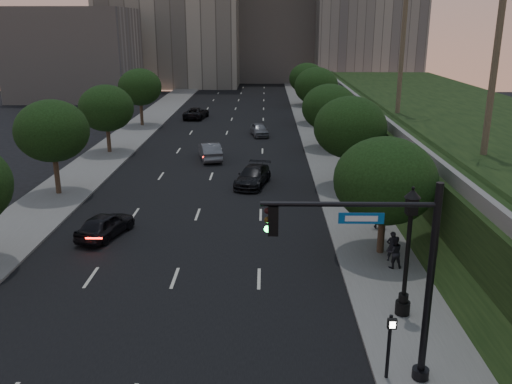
{
  "coord_description": "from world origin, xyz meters",
  "views": [
    {
      "loc": [
        4.26,
        -18.23,
        11.53
      ],
      "look_at": [
        3.82,
        7.33,
        3.6
      ],
      "focal_mm": 38.0,
      "sensor_mm": 36.0,
      "label": 1
    }
  ],
  "objects_px": {
    "pedestrian_b": "(394,252)",
    "sedan_near_left": "(105,225)",
    "traffic_signal_mast": "(395,283)",
    "sedan_far_right": "(259,130)",
    "pedestrian_a": "(392,246)",
    "sedan_far_left": "(196,113)",
    "sedan_mid_left": "(210,151)",
    "sedan_near_right": "(253,176)",
    "pedestrian_c": "(379,214)",
    "street_lamp": "(407,258)"
  },
  "relations": [
    {
      "from": "pedestrian_b",
      "to": "pedestrian_c",
      "type": "xyz_separation_m",
      "value": [
        0.34,
        5.39,
        0.07
      ]
    },
    {
      "from": "sedan_mid_left",
      "to": "pedestrian_b",
      "type": "height_order",
      "value": "pedestrian_b"
    },
    {
      "from": "pedestrian_b",
      "to": "pedestrian_c",
      "type": "relative_size",
      "value": 0.92
    },
    {
      "from": "sedan_mid_left",
      "to": "pedestrian_c",
      "type": "bearing_deg",
      "value": 110.92
    },
    {
      "from": "pedestrian_b",
      "to": "sedan_near_left",
      "type": "bearing_deg",
      "value": -20.94
    },
    {
      "from": "sedan_far_left",
      "to": "pedestrian_b",
      "type": "relative_size",
      "value": 3.13
    },
    {
      "from": "traffic_signal_mast",
      "to": "sedan_far_left",
      "type": "xyz_separation_m",
      "value": [
        -13.0,
        53.17,
        -2.96
      ]
    },
    {
      "from": "pedestrian_b",
      "to": "sedan_near_right",
      "type": "bearing_deg",
      "value": -69.43
    },
    {
      "from": "street_lamp",
      "to": "pedestrian_a",
      "type": "relative_size",
      "value": 3.61
    },
    {
      "from": "pedestrian_a",
      "to": "traffic_signal_mast",
      "type": "bearing_deg",
      "value": 66.6
    },
    {
      "from": "sedan_near_right",
      "to": "sedan_far_left",
      "type": "bearing_deg",
      "value": 117.74
    },
    {
      "from": "sedan_mid_left",
      "to": "sedan_near_right",
      "type": "xyz_separation_m",
      "value": [
        3.98,
        -7.97,
        -0.07
      ]
    },
    {
      "from": "sedan_far_left",
      "to": "sedan_mid_left",
      "type": "bearing_deg",
      "value": 108.64
    },
    {
      "from": "traffic_signal_mast",
      "to": "sedan_near_right",
      "type": "relative_size",
      "value": 1.43
    },
    {
      "from": "traffic_signal_mast",
      "to": "pedestrian_b",
      "type": "distance_m",
      "value": 9.32
    },
    {
      "from": "sedan_near_right",
      "to": "pedestrian_a",
      "type": "height_order",
      "value": "pedestrian_a"
    },
    {
      "from": "sedan_mid_left",
      "to": "sedan_far_left",
      "type": "xyz_separation_m",
      "value": [
        -3.94,
        22.0,
        -0.06
      ]
    },
    {
      "from": "pedestrian_a",
      "to": "pedestrian_b",
      "type": "height_order",
      "value": "pedestrian_b"
    },
    {
      "from": "traffic_signal_mast",
      "to": "street_lamp",
      "type": "bearing_deg",
      "value": 70.45
    },
    {
      "from": "sedan_mid_left",
      "to": "pedestrian_b",
      "type": "distance_m",
      "value": 25.13
    },
    {
      "from": "traffic_signal_mast",
      "to": "sedan_near_right",
      "type": "xyz_separation_m",
      "value": [
        -5.08,
        23.2,
        -2.96
      ]
    },
    {
      "from": "sedan_near_left",
      "to": "sedan_far_right",
      "type": "height_order",
      "value": "sedan_near_left"
    },
    {
      "from": "traffic_signal_mast",
      "to": "pedestrian_a",
      "type": "height_order",
      "value": "traffic_signal_mast"
    },
    {
      "from": "sedan_near_left",
      "to": "pedestrian_b",
      "type": "height_order",
      "value": "pedestrian_b"
    },
    {
      "from": "sedan_far_left",
      "to": "traffic_signal_mast",
      "type": "bearing_deg",
      "value": 112.22
    },
    {
      "from": "traffic_signal_mast",
      "to": "pedestrian_a",
      "type": "distance_m",
      "value": 10.12
    },
    {
      "from": "pedestrian_c",
      "to": "pedestrian_a",
      "type": "bearing_deg",
      "value": 85.24
    },
    {
      "from": "pedestrian_b",
      "to": "pedestrian_c",
      "type": "distance_m",
      "value": 5.4
    },
    {
      "from": "street_lamp",
      "to": "sedan_near_right",
      "type": "bearing_deg",
      "value": 109.12
    },
    {
      "from": "sedan_far_left",
      "to": "pedestrian_b",
      "type": "height_order",
      "value": "pedestrian_b"
    },
    {
      "from": "street_lamp",
      "to": "sedan_near_right",
      "type": "xyz_separation_m",
      "value": [
        -6.58,
        18.97,
        -1.93
      ]
    },
    {
      "from": "pedestrian_a",
      "to": "sedan_mid_left",
      "type": "bearing_deg",
      "value": -73.0
    },
    {
      "from": "sedan_mid_left",
      "to": "sedan_far_right",
      "type": "height_order",
      "value": "sedan_mid_left"
    },
    {
      "from": "sedan_far_right",
      "to": "pedestrian_b",
      "type": "relative_size",
      "value": 2.47
    },
    {
      "from": "sedan_far_left",
      "to": "pedestrian_a",
      "type": "distance_m",
      "value": 46.25
    },
    {
      "from": "sedan_mid_left",
      "to": "pedestrian_b",
      "type": "bearing_deg",
      "value": 103.4
    },
    {
      "from": "sedan_near_left",
      "to": "sedan_mid_left",
      "type": "height_order",
      "value": "sedan_mid_left"
    },
    {
      "from": "traffic_signal_mast",
      "to": "sedan_far_right",
      "type": "distance_m",
      "value": 42.43
    },
    {
      "from": "sedan_far_left",
      "to": "pedestrian_c",
      "type": "relative_size",
      "value": 2.87
    },
    {
      "from": "sedan_mid_left",
      "to": "pedestrian_a",
      "type": "height_order",
      "value": "pedestrian_a"
    },
    {
      "from": "traffic_signal_mast",
      "to": "sedan_far_right",
      "type": "relative_size",
      "value": 1.73
    },
    {
      "from": "traffic_signal_mast",
      "to": "pedestrian_b",
      "type": "height_order",
      "value": "traffic_signal_mast"
    },
    {
      "from": "sedan_near_right",
      "to": "sedan_far_right",
      "type": "relative_size",
      "value": 1.21
    },
    {
      "from": "sedan_near_left",
      "to": "sedan_far_left",
      "type": "distance_m",
      "value": 40.36
    },
    {
      "from": "sedan_mid_left",
      "to": "pedestrian_a",
      "type": "relative_size",
      "value": 3.02
    },
    {
      "from": "sedan_near_right",
      "to": "sedan_near_left",
      "type": "bearing_deg",
      "value": -115.03
    },
    {
      "from": "sedan_mid_left",
      "to": "sedan_far_right",
      "type": "distance_m",
      "value": 11.67
    },
    {
      "from": "traffic_signal_mast",
      "to": "pedestrian_a",
      "type": "relative_size",
      "value": 4.49
    },
    {
      "from": "sedan_mid_left",
      "to": "pedestrian_c",
      "type": "height_order",
      "value": "pedestrian_c"
    },
    {
      "from": "sedan_mid_left",
      "to": "traffic_signal_mast",
      "type": "bearing_deg",
      "value": 93.18
    }
  ]
}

